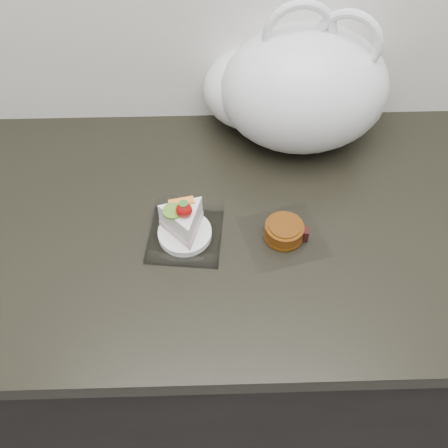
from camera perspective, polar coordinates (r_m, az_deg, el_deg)
name	(u,v)px	position (r m, az deg, el deg)	size (l,w,h in m)	color
counter	(239,328)	(1.33, 1.70, -11.74)	(2.04, 0.64, 0.90)	black
cake_tray	(184,227)	(0.91, -4.56, -0.39)	(0.15, 0.15, 0.11)	white
mooncake_wrap	(285,232)	(0.92, 6.94, -0.94)	(0.17, 0.17, 0.03)	white
plastic_bag	(293,89)	(1.05, 7.90, 15.07)	(0.41, 0.32, 0.31)	white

